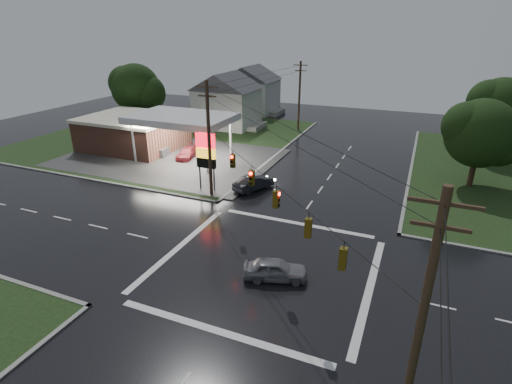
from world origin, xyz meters
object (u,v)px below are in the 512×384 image
at_px(pylon_sign, 206,152).
at_px(car_north, 253,183).
at_px(utility_pole_se, 421,324).
at_px(tree_nw_behind, 137,88).
at_px(utility_pole_n, 299,95).
at_px(tree_ne_far, 502,108).
at_px(house_near, 227,99).
at_px(utility_pole_nw, 209,139).
at_px(car_crossing, 275,269).
at_px(house_far, 251,89).
at_px(gas_station, 140,131).
at_px(tree_ne_near, 482,134).
at_px(car_pump, 187,153).

xyz_separation_m(pylon_sign, car_north, (4.23, 1.92, -3.28)).
height_order(utility_pole_se, tree_nw_behind, utility_pole_se).
bearing_deg(utility_pole_n, car_north, -82.81).
bearing_deg(car_north, tree_ne_far, -113.21).
xyz_separation_m(utility_pole_n, house_near, (-11.45, -2.00, -1.06)).
height_order(pylon_sign, utility_pole_nw, utility_pole_nw).
distance_m(utility_pole_se, car_crossing, 12.86).
bearing_deg(house_far, utility_pole_n, -38.77).
bearing_deg(utility_pole_n, tree_nw_behind, -161.79).
bearing_deg(house_near, gas_station, -106.17).
height_order(gas_station, car_north, gas_station).
bearing_deg(gas_station, tree_nw_behind, 128.42).
height_order(utility_pole_n, tree_nw_behind, utility_pole_n).
xyz_separation_m(tree_ne_near, car_crossing, (-13.06, -23.17, -4.85)).
bearing_deg(utility_pole_se, car_pump, 134.18).
bearing_deg(gas_station, utility_pole_nw, -32.23).
relative_size(tree_ne_far, car_crossing, 2.35).
bearing_deg(gas_station, utility_pole_n, 48.53).
xyz_separation_m(utility_pole_nw, tree_nw_behind, (-24.34, 20.49, 0.46)).
distance_m(utility_pole_nw, tree_ne_far, 36.20).
height_order(utility_pole_se, utility_pole_n, utility_pole_se).
xyz_separation_m(utility_pole_se, utility_pole_n, (-19.00, 47.50, -0.25)).
height_order(utility_pole_nw, car_pump, utility_pole_nw).
height_order(car_crossing, car_pump, car_crossing).
height_order(tree_ne_far, car_north, tree_ne_far).
relative_size(tree_ne_far, car_north, 2.20).
xyz_separation_m(tree_nw_behind, car_crossing, (34.92, -31.17, -5.47)).
distance_m(utility_pole_se, house_near, 54.77).
height_order(car_north, car_pump, car_north).
bearing_deg(tree_ne_near, car_crossing, -119.41).
distance_m(utility_pole_se, house_far, 65.55).
bearing_deg(tree_ne_far, house_far, 160.29).
bearing_deg(car_north, utility_pole_se, 149.89).
relative_size(utility_pole_se, car_pump, 2.43).
bearing_deg(car_crossing, tree_nw_behind, 30.36).
relative_size(tree_ne_near, car_pump, 1.99).
relative_size(house_far, tree_ne_near, 1.23).
xyz_separation_m(house_far, car_north, (15.68, -35.58, -3.67)).
bearing_deg(house_near, car_pump, -80.30).
distance_m(gas_station, utility_pole_se, 45.83).
bearing_deg(utility_pole_nw, house_near, 113.37).
bearing_deg(car_north, tree_ne_near, -130.73).
bearing_deg(car_north, pylon_sign, 48.61).
relative_size(house_near, tree_ne_far, 1.13).
distance_m(house_near, house_far, 12.04).
bearing_deg(tree_nw_behind, tree_ne_far, 4.49).
bearing_deg(car_crossing, car_north, 10.53).
bearing_deg(car_pump, house_far, 86.16).
distance_m(gas_station, pylon_sign, 17.81).
xyz_separation_m(gas_station, house_near, (4.73, 16.30, 1.86)).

